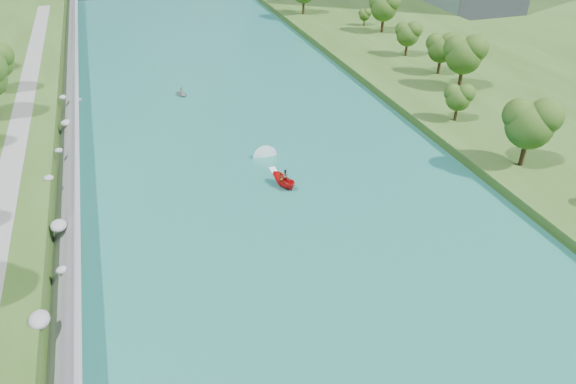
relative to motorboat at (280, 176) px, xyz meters
name	(u,v)px	position (x,y,z in m)	size (l,w,h in m)	color
ground	(315,256)	(-1.27, -16.93, -0.81)	(260.00, 260.00, 0.00)	#2D5119
river_water	(265,172)	(-1.27, 3.07, -0.76)	(55.00, 240.00, 0.10)	#1B6962
berm_east	(558,123)	(48.23, 3.07, -0.06)	(44.00, 240.00, 1.50)	#2D5119
riprap_bank	(67,195)	(-27.15, 2.03, 1.02)	(4.38, 236.00, 4.37)	slate
riverside_path	(7,187)	(-33.77, 3.07, 2.74)	(3.00, 200.00, 0.10)	gray
trees_east	(456,66)	(37.37, 17.67, 5.91)	(18.71, 141.64, 11.75)	#264612
motorboat	(280,176)	(0.00, 0.00, 0.00)	(3.60, 19.04, 2.10)	red
raft	(182,94)	(-7.85, 35.66, -0.36)	(3.12, 3.64, 1.53)	gray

